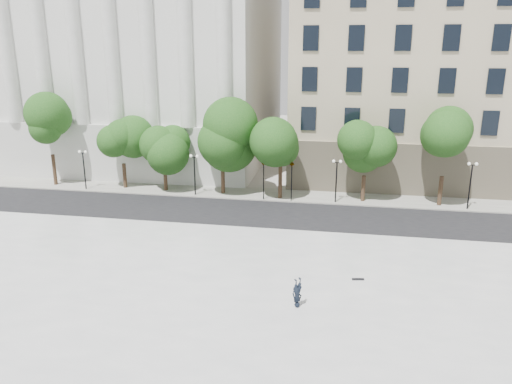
% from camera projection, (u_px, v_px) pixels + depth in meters
% --- Properties ---
extents(ground, '(160.00, 160.00, 0.00)m').
position_uv_depth(ground, '(185.00, 332.00, 24.83)').
color(ground, '#B7B4AD').
rests_on(ground, ground).
extents(plaza, '(44.00, 22.00, 0.45)m').
position_uv_depth(plaza, '(201.00, 299.00, 27.60)').
color(plaza, white).
rests_on(plaza, ground).
extents(street, '(60.00, 8.00, 0.02)m').
position_uv_depth(street, '(251.00, 215.00, 41.82)').
color(street, black).
rests_on(street, ground).
extents(far_sidewalk, '(60.00, 4.00, 0.12)m').
position_uv_depth(far_sidewalk, '(263.00, 194.00, 47.47)').
color(far_sidewalk, '#B5B3A7').
rests_on(far_sidewalk, ground).
extents(building_west, '(31.50, 27.65, 25.60)m').
position_uv_depth(building_west, '(144.00, 52.00, 60.44)').
color(building_west, silver).
rests_on(building_west, ground).
extents(building_east, '(36.00, 26.15, 23.00)m').
position_uv_depth(building_east, '(463.00, 69.00, 55.06)').
color(building_east, '#C1B293').
rests_on(building_east, ground).
extents(traffic_light_west, '(0.84, 1.71, 4.18)m').
position_uv_depth(traffic_light_west, '(264.00, 161.00, 44.78)').
color(traffic_light_west, black).
rests_on(traffic_light_west, ground).
extents(traffic_light_east, '(0.50, 1.86, 4.24)m').
position_uv_depth(traffic_light_east, '(292.00, 162.00, 44.34)').
color(traffic_light_east, black).
rests_on(traffic_light_east, ground).
extents(person_lying, '(1.56, 1.59, 0.44)m').
position_uv_depth(person_lying, '(297.00, 303.00, 26.26)').
color(person_lying, black).
rests_on(person_lying, plaza).
extents(skateboard, '(0.73, 0.30, 0.07)m').
position_uv_depth(skateboard, '(358.00, 279.00, 29.33)').
color(skateboard, black).
rests_on(skateboard, plaza).
extents(street_trees, '(41.37, 4.94, 8.00)m').
position_uv_depth(street_trees, '(248.00, 142.00, 45.76)').
color(street_trees, '#382619').
rests_on(street_trees, ground).
extents(lamp_posts, '(36.43, 0.28, 4.24)m').
position_uv_depth(lamp_posts, '(266.00, 170.00, 45.28)').
color(lamp_posts, black).
rests_on(lamp_posts, ground).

